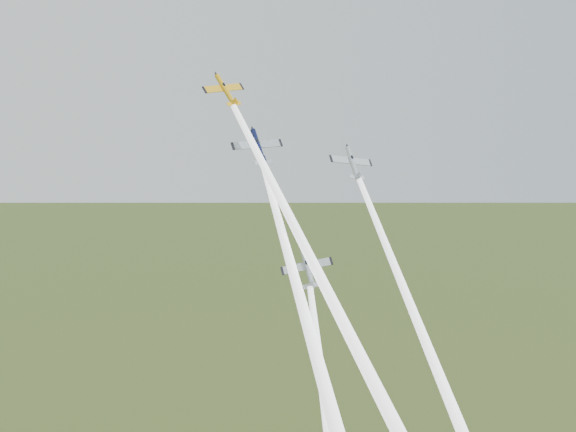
# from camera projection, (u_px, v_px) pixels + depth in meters

# --- Properties ---
(plane_yellow) EXTENTS (9.83, 8.10, 7.53)m
(plane_yellow) POSITION_uv_depth(u_px,v_px,m) (226.00, 90.00, 112.65)
(plane_yellow) COLOR #F1AE15
(smoke_trail_yellow) EXTENTS (21.06, 42.83, 57.17)m
(smoke_trail_yellow) POSITION_uv_depth(u_px,v_px,m) (336.00, 308.00, 98.91)
(smoke_trail_yellow) COLOR white
(plane_navy) EXTENTS (9.09, 6.75, 7.75)m
(plane_navy) POSITION_uv_depth(u_px,v_px,m) (258.00, 147.00, 111.53)
(plane_navy) COLOR #0B1134
(smoke_trail_navy) EXTENTS (5.10, 35.93, 44.41)m
(smoke_trail_navy) POSITION_uv_depth(u_px,v_px,m) (309.00, 329.00, 97.14)
(smoke_trail_navy) COLOR white
(plane_silver_right) EXTENTS (8.62, 7.62, 8.25)m
(plane_silver_right) POSITION_uv_depth(u_px,v_px,m) (352.00, 163.00, 122.81)
(plane_silver_right) COLOR #B3B9C2
(smoke_trail_silver_right) EXTENTS (10.09, 46.43, 58.10)m
(smoke_trail_silver_right) POSITION_uv_depth(u_px,v_px,m) (442.00, 382.00, 105.25)
(smoke_trail_silver_right) COLOR white
(plane_silver_low) EXTENTS (8.62, 7.51, 8.56)m
(plane_silver_low) POSITION_uv_depth(u_px,v_px,m) (308.00, 269.00, 112.46)
(plane_silver_low) COLOR #A4AAB2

